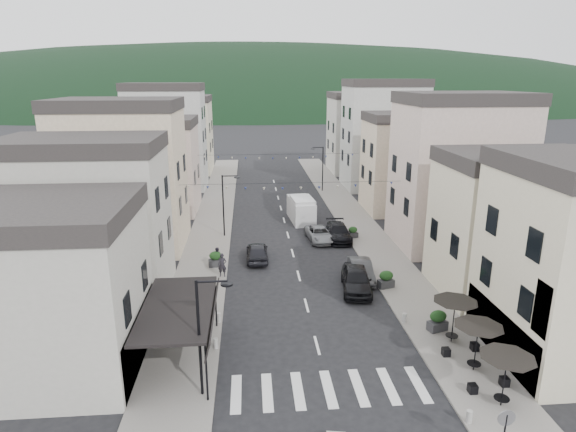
# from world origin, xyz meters

# --- Properties ---
(ground) EXTENTS (700.00, 700.00, 0.00)m
(ground) POSITION_xyz_m (0.00, 0.00, 0.00)
(ground) COLOR black
(ground) RESTS_ON ground
(sidewalk_left) EXTENTS (4.00, 76.00, 0.12)m
(sidewalk_left) POSITION_xyz_m (-7.50, 32.00, 0.06)
(sidewalk_left) COLOR slate
(sidewalk_left) RESTS_ON ground
(sidewalk_right) EXTENTS (4.00, 76.00, 0.12)m
(sidewalk_right) POSITION_xyz_m (7.50, 32.00, 0.06)
(sidewalk_right) COLOR slate
(sidewalk_right) RESTS_ON ground
(hill_backdrop) EXTENTS (640.00, 360.00, 70.00)m
(hill_backdrop) POSITION_xyz_m (0.00, 300.00, 0.00)
(hill_backdrop) COLOR black
(hill_backdrop) RESTS_ON ground
(boutique_building) EXTENTS (12.00, 8.00, 8.00)m
(boutique_building) POSITION_xyz_m (-15.50, 5.00, 4.00)
(boutique_building) COLOR #A7A399
(boutique_building) RESTS_ON ground
(boutique_awning) EXTENTS (3.77, 7.50, 3.28)m
(boutique_awning) POSITION_xyz_m (-7.25, 5.00, 3.11)
(boutique_awning) COLOR black
(boutique_awning) RESTS_ON ground
(buildings_row_left) EXTENTS (10.20, 54.16, 14.00)m
(buildings_row_left) POSITION_xyz_m (-14.50, 37.75, 6.12)
(buildings_row_left) COLOR #A7A399
(buildings_row_left) RESTS_ON ground
(buildings_row_right) EXTENTS (10.20, 54.16, 14.50)m
(buildings_row_right) POSITION_xyz_m (14.50, 36.59, 6.32)
(buildings_row_right) COLOR beige
(buildings_row_right) RESTS_ON ground
(cafe_terrace) EXTENTS (2.50, 8.10, 2.53)m
(cafe_terrace) POSITION_xyz_m (7.70, 2.80, 2.36)
(cafe_terrace) COLOR black
(cafe_terrace) RESTS_ON ground
(streetlamp_left_near) EXTENTS (1.70, 0.56, 6.00)m
(streetlamp_left_near) POSITION_xyz_m (-5.82, 2.00, 3.70)
(streetlamp_left_near) COLOR black
(streetlamp_left_near) RESTS_ON ground
(streetlamp_left_far) EXTENTS (1.70, 0.56, 6.00)m
(streetlamp_left_far) POSITION_xyz_m (-5.82, 26.00, 3.70)
(streetlamp_left_far) COLOR black
(streetlamp_left_far) RESTS_ON ground
(streetlamp_right_far) EXTENTS (1.70, 0.56, 6.00)m
(streetlamp_right_far) POSITION_xyz_m (5.82, 44.00, 3.70)
(streetlamp_right_far) COLOR black
(streetlamp_right_far) RESTS_ON ground
(traffic_sign) EXTENTS (0.70, 0.07, 2.70)m
(traffic_sign) POSITION_xyz_m (5.80, -3.50, 1.93)
(traffic_sign) COLOR black
(traffic_sign) RESTS_ON ground
(bollards) EXTENTS (11.66, 10.26, 0.60)m
(bollards) POSITION_xyz_m (0.00, 5.50, 0.42)
(bollards) COLOR gray
(bollards) RESTS_ON ground
(bunting_near) EXTENTS (19.00, 0.28, 0.62)m
(bunting_near) POSITION_xyz_m (0.00, 22.00, 5.65)
(bunting_near) COLOR black
(bunting_near) RESTS_ON ground
(bunting_far) EXTENTS (19.00, 0.28, 0.62)m
(bunting_far) POSITION_xyz_m (0.00, 38.00, 5.65)
(bunting_far) COLOR black
(bunting_far) RESTS_ON ground
(parked_car_a) EXTENTS (2.65, 5.21, 1.70)m
(parked_car_a) POSITION_xyz_m (3.81, 13.08, 0.85)
(parked_car_a) COLOR black
(parked_car_a) RESTS_ON ground
(parked_car_b) EXTENTS (1.78, 4.47, 1.44)m
(parked_car_b) POSITION_xyz_m (4.60, 14.99, 0.72)
(parked_car_b) COLOR #323235
(parked_car_b) RESTS_ON ground
(parked_car_c) EXTENTS (2.54, 4.78, 1.28)m
(parked_car_c) POSITION_xyz_m (2.80, 24.14, 0.64)
(parked_car_c) COLOR gray
(parked_car_c) RESTS_ON ground
(parked_car_d) EXTENTS (2.18, 5.09, 1.46)m
(parked_car_d) POSITION_xyz_m (4.60, 24.23, 0.73)
(parked_car_d) COLOR black
(parked_car_d) RESTS_ON ground
(parked_car_e) EXTENTS (1.78, 4.40, 1.50)m
(parked_car_e) POSITION_xyz_m (-3.10, 19.57, 0.75)
(parked_car_e) COLOR black
(parked_car_e) RESTS_ON ground
(delivery_van) EXTENTS (2.63, 5.64, 2.62)m
(delivery_van) POSITION_xyz_m (1.81, 30.74, 1.29)
(delivery_van) COLOR silver
(delivery_van) RESTS_ON ground
(pedestrian_a) EXTENTS (0.70, 0.50, 1.82)m
(pedestrian_a) POSITION_xyz_m (-5.80, 16.15, 1.03)
(pedestrian_a) COLOR black
(pedestrian_a) RESTS_ON sidewalk_left
(pedestrian_b) EXTENTS (0.78, 0.62, 1.55)m
(pedestrian_b) POSITION_xyz_m (-6.26, 18.25, 0.90)
(pedestrian_b) COLOR black
(pedestrian_b) RESTS_ON sidewalk_left
(planter_la) EXTENTS (0.97, 0.62, 1.03)m
(planter_la) POSITION_xyz_m (-7.25, 11.62, 0.62)
(planter_la) COLOR #302F32
(planter_la) RESTS_ON sidewalk_left
(planter_lb) EXTENTS (1.19, 0.76, 1.26)m
(planter_lb) POSITION_xyz_m (-6.44, 18.20, 0.73)
(planter_lb) COLOR #2C2C2E
(planter_lb) RESTS_ON sidewalk_left
(planter_ra) EXTENTS (1.28, 0.95, 1.28)m
(planter_ra) POSITION_xyz_m (7.37, 6.91, 0.74)
(planter_ra) COLOR #313133
(planter_ra) RESTS_ON sidewalk_right
(planter_rb) EXTENTS (1.27, 0.93, 1.27)m
(planter_rb) POSITION_xyz_m (6.00, 13.15, 0.74)
(planter_rb) COLOR #2A2A2C
(planter_rb) RESTS_ON sidewalk_right
(planter_rc) EXTENTS (1.07, 0.79, 1.08)m
(planter_rc) POSITION_xyz_m (6.00, 24.39, 0.64)
(planter_rc) COLOR #29292B
(planter_rc) RESTS_ON sidewalk_right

